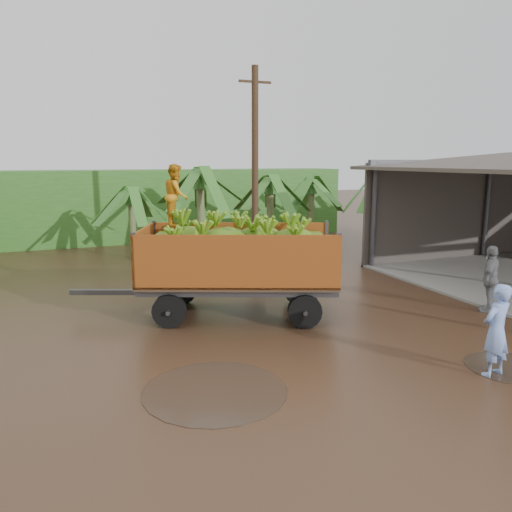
{
  "coord_description": "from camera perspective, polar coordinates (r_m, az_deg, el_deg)",
  "views": [
    {
      "loc": [
        -5.92,
        -10.24,
        4.1
      ],
      "look_at": [
        -0.86,
        2.42,
        1.47
      ],
      "focal_mm": 35.0,
      "sensor_mm": 36.0,
      "label": 1
    }
  ],
  "objects": [
    {
      "name": "ground",
      "position": [
        12.52,
        7.87,
        -8.3
      ],
      "size": [
        100.0,
        100.0,
        0.0
      ],
      "primitive_type": "plane",
      "color": "black",
      "rests_on": "ground"
    },
    {
      "name": "hedge_north",
      "position": [
        26.63,
        -13.31,
        5.68
      ],
      "size": [
        22.0,
        3.0,
        3.6
      ],
      "primitive_type": "cube",
      "color": "#2D661E",
      "rests_on": "ground"
    },
    {
      "name": "banana_trailer",
      "position": [
        13.18,
        -2.16,
        -0.31
      ],
      "size": [
        7.02,
        4.19,
        4.0
      ],
      "rotation": [
        0.0,
        0.0,
        -0.39
      ],
      "color": "#CA611C",
      "rests_on": "ground"
    },
    {
      "name": "man_blue",
      "position": [
        10.64,
        25.76,
        -7.65
      ],
      "size": [
        0.73,
        0.55,
        1.82
      ],
      "primitive_type": "imported",
      "rotation": [
        0.0,
        0.0,
        3.32
      ],
      "color": "#7F9EE7",
      "rests_on": "ground"
    },
    {
      "name": "man_grey",
      "position": [
        15.02,
        25.21,
        -2.37
      ],
      "size": [
        1.15,
        0.94,
        1.84
      ],
      "primitive_type": "imported",
      "rotation": [
        0.0,
        0.0,
        3.69
      ],
      "color": "gray",
      "rests_on": "ground"
    },
    {
      "name": "utility_pole",
      "position": [
        18.16,
        -0.11,
        9.71
      ],
      "size": [
        1.2,
        0.24,
        7.32
      ],
      "color": "#47301E",
      "rests_on": "ground"
    },
    {
      "name": "banana_plants",
      "position": [
        16.63,
        -18.7,
        2.23
      ],
      "size": [
        24.22,
        20.11,
        3.87
      ],
      "color": "#2D661E",
      "rests_on": "ground"
    }
  ]
}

